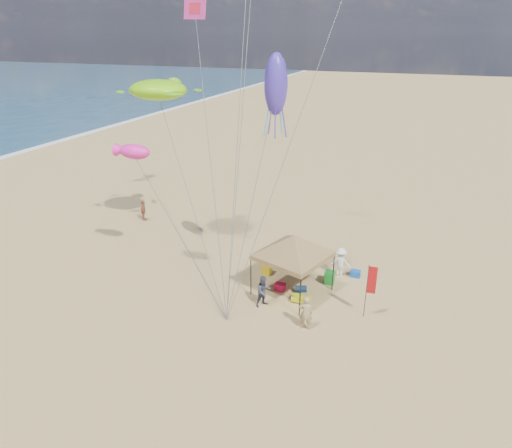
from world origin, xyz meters
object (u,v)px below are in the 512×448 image
(chair_green, at_px, (330,277))
(person_far_a, at_px, (143,211))
(person_near_a, at_px, (306,313))
(cooler_blue, at_px, (355,274))
(person_near_c, at_px, (341,262))
(person_near_b, at_px, (264,291))
(feather_flag, at_px, (371,283))
(beach_cart, at_px, (301,299))
(cooler_red, at_px, (280,287))
(canopy_tent, at_px, (294,237))
(chair_yellow, at_px, (267,268))

(chair_green, height_order, person_far_a, person_far_a)
(chair_green, distance_m, person_far_a, 14.80)
(chair_green, distance_m, person_near_a, 4.35)
(cooler_blue, height_order, person_near_c, person_near_c)
(cooler_blue, relative_size, person_near_b, 0.33)
(chair_green, bearing_deg, person_far_a, 164.91)
(feather_flag, bearing_deg, cooler_blue, 107.83)
(cooler_blue, bearing_deg, person_near_a, -103.70)
(feather_flag, relative_size, person_near_c, 1.66)
(beach_cart, relative_size, person_near_a, 0.54)
(feather_flag, height_order, chair_green, feather_flag)
(cooler_red, xyz_separation_m, person_near_b, (-0.30, -1.65, 0.62))
(canopy_tent, relative_size, beach_cart, 6.41)
(person_far_a, bearing_deg, chair_yellow, -127.32)
(person_near_c, bearing_deg, cooler_red, 42.03)
(canopy_tent, distance_m, person_far_a, 13.98)
(chair_green, bearing_deg, person_near_a, -92.11)
(canopy_tent, height_order, person_near_c, canopy_tent)
(canopy_tent, bearing_deg, person_near_a, -61.99)
(canopy_tent, relative_size, person_near_b, 3.57)
(person_near_a, bearing_deg, feather_flag, -153.07)
(cooler_red, bearing_deg, chair_green, 35.77)
(person_near_a, bearing_deg, canopy_tent, -72.23)
(chair_yellow, xyz_separation_m, person_near_c, (3.83, 1.31, 0.48))
(feather_flag, bearing_deg, chair_green, 134.11)
(person_near_b, bearing_deg, chair_green, -1.53)
(cooler_red, bearing_deg, beach_cart, -27.85)
(person_near_a, relative_size, person_far_a, 1.14)
(chair_yellow, relative_size, person_far_a, 0.48)
(cooler_blue, relative_size, person_far_a, 0.37)
(beach_cart, height_order, person_near_c, person_near_c)
(person_far_a, bearing_deg, chair_green, -121.51)
(person_near_b, xyz_separation_m, person_near_c, (2.90, 4.30, 0.02))
(beach_cart, distance_m, person_near_c, 3.64)
(canopy_tent, relative_size, person_far_a, 3.94)
(person_near_a, bearing_deg, chair_green, -102.34)
(feather_flag, distance_m, person_near_b, 5.08)
(feather_flag, relative_size, chair_yellow, 3.94)
(person_near_b, bearing_deg, chair_yellow, 53.79)
(beach_cart, xyz_separation_m, person_near_b, (-1.63, -0.94, 0.61))
(chair_yellow, xyz_separation_m, person_near_a, (3.32, -4.05, 0.49))
(person_far_a, bearing_deg, feather_flag, -127.08)
(feather_flag, height_order, beach_cart, feather_flag)
(person_near_b, bearing_deg, canopy_tent, 7.82)
(person_near_a, distance_m, person_near_b, 2.61)
(feather_flag, xyz_separation_m, person_near_c, (-2.00, 3.46, -1.02))
(person_near_a, height_order, person_near_c, person_near_a)
(cooler_red, bearing_deg, person_near_c, 45.70)
(cooler_red, bearing_deg, cooler_blue, 39.32)
(person_near_a, bearing_deg, beach_cart, -79.50)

